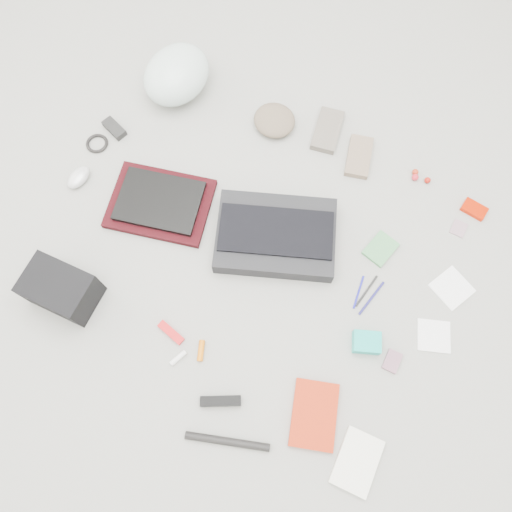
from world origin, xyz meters
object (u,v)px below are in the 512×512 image
at_px(messenger_bag, 276,236).
at_px(laptop, 159,201).
at_px(accordion_wallet, 367,342).
at_px(book_red, 314,415).
at_px(camera_bag, 61,289).
at_px(bike_helmet, 176,75).

bearing_deg(messenger_bag, laptop, 167.33).
xyz_separation_m(laptop, accordion_wallet, (0.89, -0.19, -0.01)).
bearing_deg(accordion_wallet, book_red, -123.45).
bearing_deg(camera_bag, accordion_wallet, 15.11).
bearing_deg(book_red, messenger_bag, 109.74).
bearing_deg(bike_helmet, accordion_wallet, -22.87).
bearing_deg(camera_bag, messenger_bag, 40.68).
height_order(messenger_bag, book_red, messenger_bag).
relative_size(laptop, camera_bag, 1.35).
height_order(bike_helmet, accordion_wallet, bike_helmet).
bearing_deg(messenger_bag, accordion_wallet, -46.55).
bearing_deg(book_red, camera_bag, 163.54).
distance_m(bike_helmet, accordion_wallet, 1.27).
bearing_deg(camera_bag, laptop, 73.71).
relative_size(messenger_bag, book_red, 1.98).
distance_m(book_red, accordion_wallet, 0.30).
bearing_deg(bike_helmet, laptop, -60.70).
bearing_deg(laptop, messenger_bag, -4.96).
height_order(messenger_bag, accordion_wallet, messenger_bag).
xyz_separation_m(messenger_bag, camera_bag, (-0.59, -0.49, 0.04)).
relative_size(camera_bag, book_red, 1.05).
bearing_deg(laptop, bike_helmet, 98.31).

